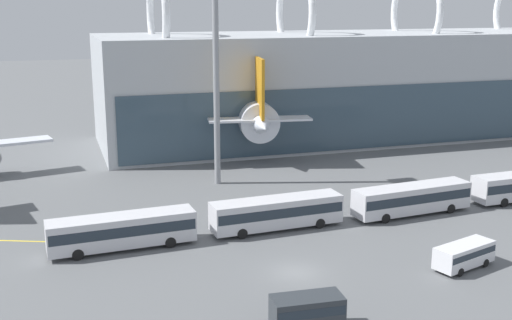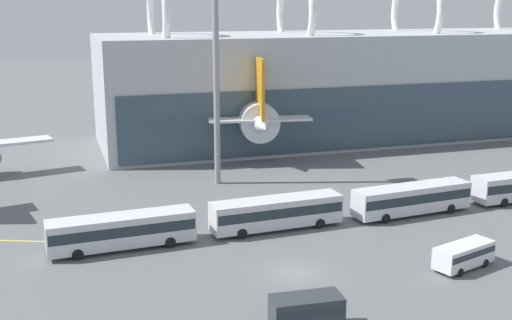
{
  "view_description": "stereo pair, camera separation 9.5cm",
  "coord_description": "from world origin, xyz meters",
  "px_view_note": "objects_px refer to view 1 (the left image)",
  "views": [
    {
      "loc": [
        -18.02,
        -45.42,
        21.41
      ],
      "look_at": [
        3.78,
        22.44,
        4.0
      ],
      "focal_mm": 45.0,
      "sensor_mm": 36.0,
      "label": 1
    },
    {
      "loc": [
        -17.93,
        -45.45,
        21.41
      ],
      "look_at": [
        3.78,
        22.44,
        4.0
      ],
      "focal_mm": 45.0,
      "sensor_mm": 36.0,
      "label": 2
    }
  ],
  "objects_px": {
    "floodlight_mast": "(216,46)",
    "shuttle_bus_1": "(277,211)",
    "shuttle_bus_0": "(122,229)",
    "service_van_foreground": "(464,254)",
    "airliner_at_gate_far": "(244,106)",
    "shuttle_bus_2": "(412,197)",
    "service_van_crossing": "(307,310)"
  },
  "relations": [
    {
      "from": "shuttle_bus_0",
      "to": "shuttle_bus_2",
      "type": "relative_size",
      "value": 1.0
    },
    {
      "from": "airliner_at_gate_far",
      "to": "floodlight_mast",
      "type": "xyz_separation_m",
      "value": [
        -10.27,
        -22.67,
        10.89
      ]
    },
    {
      "from": "airliner_at_gate_far",
      "to": "floodlight_mast",
      "type": "bearing_deg",
      "value": 164.57
    },
    {
      "from": "airliner_at_gate_far",
      "to": "service_van_foreground",
      "type": "relative_size",
      "value": 6.87
    },
    {
      "from": "airliner_at_gate_far",
      "to": "shuttle_bus_0",
      "type": "relative_size",
      "value": 3.13
    },
    {
      "from": "airliner_at_gate_far",
      "to": "shuttle_bus_2",
      "type": "height_order",
      "value": "airliner_at_gate_far"
    },
    {
      "from": "shuttle_bus_0",
      "to": "service_van_foreground",
      "type": "relative_size",
      "value": 2.19
    },
    {
      "from": "service_van_crossing",
      "to": "service_van_foreground",
      "type": "bearing_deg",
      "value": 23.19
    },
    {
      "from": "shuttle_bus_2",
      "to": "shuttle_bus_0",
      "type": "bearing_deg",
      "value": 176.13
    },
    {
      "from": "shuttle_bus_1",
      "to": "floodlight_mast",
      "type": "relative_size",
      "value": 0.52
    },
    {
      "from": "service_van_crossing",
      "to": "airliner_at_gate_far",
      "type": "bearing_deg",
      "value": 81.03
    },
    {
      "from": "shuttle_bus_0",
      "to": "service_van_crossing",
      "type": "xyz_separation_m",
      "value": [
        10.13,
        -18.78,
        -0.41
      ]
    },
    {
      "from": "airliner_at_gate_far",
      "to": "service_van_crossing",
      "type": "distance_m",
      "value": 61.44
    },
    {
      "from": "shuttle_bus_0",
      "to": "floodlight_mast",
      "type": "bearing_deg",
      "value": 50.35
    },
    {
      "from": "airliner_at_gate_far",
      "to": "shuttle_bus_1",
      "type": "distance_m",
      "value": 41.5
    },
    {
      "from": "airliner_at_gate_far",
      "to": "floodlight_mast",
      "type": "distance_m",
      "value": 27.17
    },
    {
      "from": "shuttle_bus_2",
      "to": "shuttle_bus_1",
      "type": "bearing_deg",
      "value": 174.85
    },
    {
      "from": "shuttle_bus_2",
      "to": "service_van_crossing",
      "type": "relative_size",
      "value": 2.68
    },
    {
      "from": "shuttle_bus_2",
      "to": "service_van_crossing",
      "type": "xyz_separation_m",
      "value": [
        -19.64,
        -19.36,
        -0.41
      ]
    },
    {
      "from": "shuttle_bus_2",
      "to": "service_van_foreground",
      "type": "xyz_separation_m",
      "value": [
        -3.24,
        -13.63,
        -0.6
      ]
    },
    {
      "from": "shuttle_bus_0",
      "to": "service_van_foreground",
      "type": "bearing_deg",
      "value": -29.38
    },
    {
      "from": "shuttle_bus_0",
      "to": "shuttle_bus_2",
      "type": "xyz_separation_m",
      "value": [
        29.78,
        0.58,
        0.0
      ]
    },
    {
      "from": "shuttle_bus_2",
      "to": "floodlight_mast",
      "type": "bearing_deg",
      "value": 127.54
    },
    {
      "from": "shuttle_bus_1",
      "to": "shuttle_bus_2",
      "type": "distance_m",
      "value": 14.89
    },
    {
      "from": "service_van_crossing",
      "to": "floodlight_mast",
      "type": "distance_m",
      "value": 40.2
    },
    {
      "from": "airliner_at_gate_far",
      "to": "shuttle_bus_0",
      "type": "bearing_deg",
      "value": 158.81
    },
    {
      "from": "floodlight_mast",
      "to": "shuttle_bus_0",
      "type": "bearing_deg",
      "value": -126.45
    },
    {
      "from": "shuttle_bus_0",
      "to": "shuttle_bus_2",
      "type": "distance_m",
      "value": 29.78
    },
    {
      "from": "shuttle_bus_0",
      "to": "service_van_crossing",
      "type": "relative_size",
      "value": 2.67
    },
    {
      "from": "airliner_at_gate_far",
      "to": "service_van_foreground",
      "type": "height_order",
      "value": "airliner_at_gate_far"
    },
    {
      "from": "shuttle_bus_0",
      "to": "floodlight_mast",
      "type": "relative_size",
      "value": 0.52
    },
    {
      "from": "floodlight_mast",
      "to": "shuttle_bus_1",
      "type": "bearing_deg",
      "value": -85.57
    }
  ]
}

